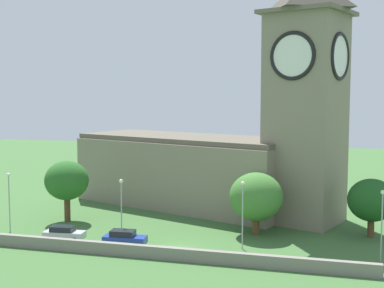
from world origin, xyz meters
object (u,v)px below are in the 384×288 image
tree_churchyard (372,200)px  streetlamp_west_mid (121,199)px  car_blue (124,238)px  streetlamp_central (243,204)px  streetlamp_east_mid (382,214)px  streetlamp_west_end (9,193)px  tree_riverside_west (67,181)px  tree_riverside_east (256,197)px  church (224,148)px  car_silver (64,233)px

tree_churchyard → streetlamp_west_mid: bearing=-162.7°
car_blue → streetlamp_west_mid: 4.75m
streetlamp_central → streetlamp_east_mid: streetlamp_central is taller
streetlamp_west_end → tree_churchyard: bearing=12.6°
car_blue → streetlamp_east_mid: streetlamp_east_mid is taller
streetlamp_east_mid → tree_riverside_west: size_ratio=0.90×
tree_riverside_east → streetlamp_east_mid: bearing=-27.1°
church → tree_riverside_east: 14.24m
streetlamp_east_mid → tree_riverside_west: (-38.04, 6.76, 0.58)m
car_blue → church: bearing=71.8°
streetlamp_west_end → car_silver: bearing=-11.5°
streetlamp_west_mid → tree_churchyard: streetlamp_west_mid is taller
streetlamp_west_end → streetlamp_east_mid: 42.09m
car_silver → streetlamp_west_mid: bearing=21.9°
streetlamp_west_end → streetlamp_central: (28.11, 0.50, 0.09)m
streetlamp_west_end → streetlamp_central: bearing=1.0°
church → streetlamp_west_end: size_ratio=5.80×
church → tree_riverside_west: 22.15m
car_blue → streetlamp_east_mid: size_ratio=0.67×
car_silver → streetlamp_east_mid: (34.00, 1.51, 3.93)m
streetlamp_west_mid → car_blue: bearing=-61.5°
church → car_silver: size_ratio=8.77×
streetlamp_west_end → tree_riverside_east: 29.42m
streetlamp_central → tree_riverside_west: size_ratio=0.92×
car_silver → tree_churchyard: size_ratio=0.70×
streetlamp_central → streetlamp_west_mid: bearing=178.9°
streetlamp_east_mid → tree_churchyard: streetlamp_east_mid is taller
tree_churchyard → streetlamp_central: bearing=-146.9°
car_silver → streetlamp_east_mid: size_ratio=0.66×
tree_churchyard → streetlamp_west_end: bearing=-167.4°
streetlamp_east_mid → car_silver: bearing=-177.4°
car_silver → car_blue: size_ratio=0.99×
streetlamp_central → tree_riverside_east: tree_riverside_east is taller
streetlamp_east_mid → streetlamp_west_end: bearing=179.8°
streetlamp_west_end → tree_churchyard: size_ratio=1.06×
streetlamp_central → tree_riverside_west: tree_riverside_west is taller
car_blue → tree_riverside_west: bearing=143.6°
church → tree_churchyard: (19.40, -9.37, -4.68)m
tree_churchyard → car_blue: bearing=-156.9°
streetlamp_central → tree_churchyard: streetlamp_central is taller
church → tree_riverside_west: church is taller
streetlamp_central → streetlamp_west_end: bearing=-179.0°
streetlamp_central → car_silver: bearing=-173.9°
church → streetlamp_west_mid: church is taller
streetlamp_west_mid → streetlamp_east_mid: 28.00m
tree_churchyard → tree_riverside_west: bearing=-175.9°
streetlamp_west_mid → tree_riverside_west: (-10.06, 5.86, 0.73)m
church → streetlamp_west_end: church is taller
streetlamp_west_end → streetlamp_west_mid: size_ratio=1.04×
streetlamp_central → tree_riverside_west: (-24.06, 6.14, 0.49)m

